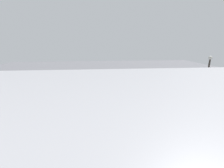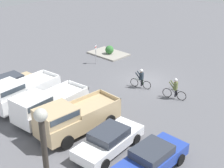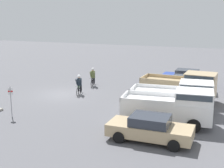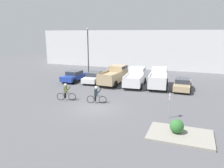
{
  "view_description": "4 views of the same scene",
  "coord_description": "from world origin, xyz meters",
  "px_view_note": "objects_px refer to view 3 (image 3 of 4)",
  "views": [
    {
      "loc": [
        2.28,
        30.2,
        8.53
      ],
      "look_at": [
        -0.1,
        4.25,
        1.2
      ],
      "focal_mm": 24.0,
      "sensor_mm": 36.0,
      "label": 1
    },
    {
      "loc": [
        -14.88,
        19.84,
        11.01
      ],
      "look_at": [
        -0.1,
        4.25,
        1.2
      ],
      "focal_mm": 50.0,
      "sensor_mm": 36.0,
      "label": 2
    },
    {
      "loc": [
        21.54,
        12.83,
        6.5
      ],
      "look_at": [
        -0.1,
        4.25,
        1.2
      ],
      "focal_mm": 50.0,
      "sensor_mm": 36.0,
      "label": 3
    },
    {
      "loc": [
        7.79,
        -16.43,
        6.39
      ],
      "look_at": [
        -0.1,
        4.25,
        1.2
      ],
      "focal_mm": 35.0,
      "sensor_mm": 36.0,
      "label": 4
    }
  ],
  "objects_px": {
    "sedan_1": "(185,84)",
    "pickup_truck_2": "(173,107)",
    "pickup_truck_1": "(178,96)",
    "sedan_0": "(187,77)",
    "cyclist_1": "(93,77)",
    "cyclist_0": "(79,84)",
    "pickup_truck_0": "(183,86)",
    "sedan_2": "(150,128)",
    "fire_lane_sign": "(11,98)"
  },
  "relations": [
    {
      "from": "pickup_truck_1",
      "to": "cyclist_0",
      "type": "height_order",
      "value": "pickup_truck_1"
    },
    {
      "from": "pickup_truck_0",
      "to": "cyclist_1",
      "type": "relative_size",
      "value": 3.02
    },
    {
      "from": "sedan_0",
      "to": "cyclist_1",
      "type": "relative_size",
      "value": 2.43
    },
    {
      "from": "sedan_2",
      "to": "cyclist_0",
      "type": "distance_m",
      "value": 10.63
    },
    {
      "from": "cyclist_0",
      "to": "fire_lane_sign",
      "type": "distance_m",
      "value": 6.88
    },
    {
      "from": "pickup_truck_0",
      "to": "pickup_truck_1",
      "type": "relative_size",
      "value": 1.01
    },
    {
      "from": "sedan_2",
      "to": "fire_lane_sign",
      "type": "relative_size",
      "value": 2.17
    },
    {
      "from": "sedan_2",
      "to": "fire_lane_sign",
      "type": "bearing_deg",
      "value": -92.72
    },
    {
      "from": "pickup_truck_1",
      "to": "sedan_0",
      "type": "bearing_deg",
      "value": -175.63
    },
    {
      "from": "sedan_0",
      "to": "sedan_1",
      "type": "xyz_separation_m",
      "value": [
        2.8,
        0.28,
        -0.02
      ]
    },
    {
      "from": "sedan_2",
      "to": "fire_lane_sign",
      "type": "height_order",
      "value": "fire_lane_sign"
    },
    {
      "from": "sedan_2",
      "to": "fire_lane_sign",
      "type": "xyz_separation_m",
      "value": [
        -0.44,
        -9.18,
        0.55
      ]
    },
    {
      "from": "pickup_truck_1",
      "to": "cyclist_1",
      "type": "distance_m",
      "value": 9.72
    },
    {
      "from": "pickup_truck_2",
      "to": "cyclist_1",
      "type": "relative_size",
      "value": 2.93
    },
    {
      "from": "sedan_0",
      "to": "sedan_2",
      "type": "xyz_separation_m",
      "value": [
        14.0,
        0.18,
        -0.03
      ]
    },
    {
      "from": "sedan_1",
      "to": "pickup_truck_1",
      "type": "height_order",
      "value": "pickup_truck_1"
    },
    {
      "from": "pickup_truck_1",
      "to": "pickup_truck_0",
      "type": "bearing_deg",
      "value": -177.76
    },
    {
      "from": "sedan_2",
      "to": "cyclist_1",
      "type": "relative_size",
      "value": 2.38
    },
    {
      "from": "cyclist_0",
      "to": "fire_lane_sign",
      "type": "height_order",
      "value": "fire_lane_sign"
    },
    {
      "from": "sedan_2",
      "to": "cyclist_0",
      "type": "relative_size",
      "value": 2.43
    },
    {
      "from": "pickup_truck_0",
      "to": "fire_lane_sign",
      "type": "bearing_deg",
      "value": -50.21
    },
    {
      "from": "cyclist_0",
      "to": "pickup_truck_2",
      "type": "bearing_deg",
      "value": 62.91
    },
    {
      "from": "sedan_1",
      "to": "cyclist_0",
      "type": "relative_size",
      "value": 2.61
    },
    {
      "from": "sedan_0",
      "to": "cyclist_1",
      "type": "xyz_separation_m",
      "value": [
        3.71,
        -7.89,
        0.14
      ]
    },
    {
      "from": "sedan_1",
      "to": "pickup_truck_0",
      "type": "height_order",
      "value": "pickup_truck_0"
    },
    {
      "from": "cyclist_1",
      "to": "cyclist_0",
      "type": "bearing_deg",
      "value": 4.16
    },
    {
      "from": "cyclist_1",
      "to": "pickup_truck_2",
      "type": "bearing_deg",
      "value": 49.38
    },
    {
      "from": "cyclist_0",
      "to": "sedan_2",
      "type": "bearing_deg",
      "value": 47.57
    },
    {
      "from": "pickup_truck_2",
      "to": "fire_lane_sign",
      "type": "height_order",
      "value": "pickup_truck_2"
    },
    {
      "from": "pickup_truck_1",
      "to": "cyclist_1",
      "type": "relative_size",
      "value": 3.0
    },
    {
      "from": "cyclist_0",
      "to": "fire_lane_sign",
      "type": "bearing_deg",
      "value": -11.26
    },
    {
      "from": "fire_lane_sign",
      "to": "cyclist_0",
      "type": "bearing_deg",
      "value": 168.74
    },
    {
      "from": "sedan_2",
      "to": "pickup_truck_1",
      "type": "bearing_deg",
      "value": 175.31
    },
    {
      "from": "sedan_2",
      "to": "cyclist_1",
      "type": "bearing_deg",
      "value": -141.9
    },
    {
      "from": "sedan_1",
      "to": "pickup_truck_2",
      "type": "bearing_deg",
      "value": 3.54
    },
    {
      "from": "pickup_truck_2",
      "to": "cyclist_1",
      "type": "xyz_separation_m",
      "value": [
        -7.45,
        -8.69,
        -0.27
      ]
    },
    {
      "from": "sedan_1",
      "to": "sedan_0",
      "type": "bearing_deg",
      "value": -174.25
    },
    {
      "from": "pickup_truck_1",
      "to": "cyclist_0",
      "type": "bearing_deg",
      "value": -100.39
    },
    {
      "from": "sedan_2",
      "to": "fire_lane_sign",
      "type": "distance_m",
      "value": 9.21
    },
    {
      "from": "pickup_truck_1",
      "to": "cyclist_0",
      "type": "distance_m",
      "value": 8.45
    },
    {
      "from": "pickup_truck_0",
      "to": "sedan_1",
      "type": "bearing_deg",
      "value": -174.93
    },
    {
      "from": "sedan_1",
      "to": "fire_lane_sign",
      "type": "height_order",
      "value": "fire_lane_sign"
    },
    {
      "from": "sedan_0",
      "to": "pickup_truck_2",
      "type": "relative_size",
      "value": 0.83
    },
    {
      "from": "cyclist_1",
      "to": "fire_lane_sign",
      "type": "distance_m",
      "value": 9.93
    },
    {
      "from": "sedan_0",
      "to": "sedan_2",
      "type": "distance_m",
      "value": 14.0
    },
    {
      "from": "sedan_1",
      "to": "pickup_truck_2",
      "type": "height_order",
      "value": "pickup_truck_2"
    },
    {
      "from": "pickup_truck_0",
      "to": "sedan_2",
      "type": "distance_m",
      "value": 8.4
    },
    {
      "from": "pickup_truck_2",
      "to": "cyclist_0",
      "type": "xyz_separation_m",
      "value": [
        -4.33,
        -8.47,
        -0.29
      ]
    },
    {
      "from": "pickup_truck_0",
      "to": "cyclist_0",
      "type": "distance_m",
      "value": 8.29
    },
    {
      "from": "pickup_truck_1",
      "to": "sedan_1",
      "type": "bearing_deg",
      "value": -176.32
    }
  ]
}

